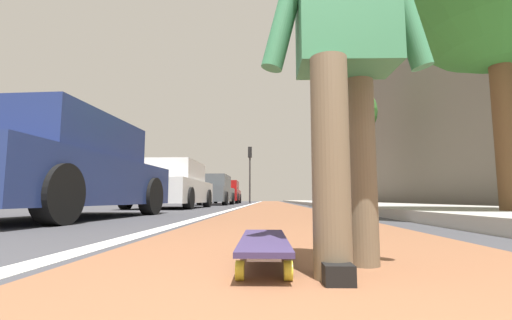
% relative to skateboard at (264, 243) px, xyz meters
% --- Properties ---
extents(ground_plane, '(80.00, 80.00, 0.00)m').
position_rel_skateboard_xyz_m(ground_plane, '(8.83, -0.23, -0.09)').
color(ground_plane, '#38383D').
extents(bike_lane_paint, '(56.00, 2.19, 0.00)m').
position_rel_skateboard_xyz_m(bike_lane_paint, '(22.83, -0.23, -0.09)').
color(bike_lane_paint, brown).
rests_on(bike_lane_paint, ground).
extents(lane_stripe_white, '(52.00, 0.16, 0.01)m').
position_rel_skateboard_xyz_m(lane_stripe_white, '(18.83, 1.01, -0.09)').
color(lane_stripe_white, silver).
rests_on(lane_stripe_white, ground).
extents(sidewalk_curb, '(52.00, 3.20, 0.15)m').
position_rel_skateboard_xyz_m(sidewalk_curb, '(16.83, -3.38, -0.02)').
color(sidewalk_curb, '#9E9B93').
rests_on(sidewalk_curb, ground).
extents(building_facade, '(40.00, 1.20, 8.03)m').
position_rel_skateboard_xyz_m(building_facade, '(20.83, -6.12, 3.92)').
color(building_facade, '#6A6257').
rests_on(building_facade, ground).
extents(skateboard, '(0.84, 0.21, 0.11)m').
position_rel_skateboard_xyz_m(skateboard, '(0.00, 0.00, 0.00)').
color(skateboard, yellow).
rests_on(skateboard, ground).
extents(skater_person, '(0.46, 0.72, 1.64)m').
position_rel_skateboard_xyz_m(skater_person, '(-0.15, -0.35, 0.84)').
color(skater_person, brown).
rests_on(skater_person, ground).
extents(parked_car_near, '(4.31, 2.13, 1.50)m').
position_rel_skateboard_xyz_m(parked_car_near, '(3.49, 3.10, 0.63)').
color(parked_car_near, navy).
rests_on(parked_car_near, ground).
extents(parked_car_mid, '(4.43, 2.06, 1.47)m').
position_rel_skateboard_xyz_m(parked_car_mid, '(9.48, 3.12, 0.61)').
color(parked_car_mid, silver).
rests_on(parked_car_mid, ground).
extents(parked_car_far, '(4.35, 2.04, 1.48)m').
position_rel_skateboard_xyz_m(parked_car_far, '(15.81, 2.90, 0.62)').
color(parked_car_far, '#4C5156').
rests_on(parked_car_far, ground).
extents(parked_car_end, '(4.34, 2.00, 1.49)m').
position_rel_skateboard_xyz_m(parked_car_end, '(21.67, 2.90, 0.63)').
color(parked_car_end, maroon).
rests_on(parked_car_end, ground).
extents(traffic_light, '(0.33, 0.28, 4.18)m').
position_rel_skateboard_xyz_m(traffic_light, '(24.09, 1.41, 2.80)').
color(traffic_light, '#2D2D2D').
rests_on(traffic_light, ground).
extents(street_tree_mid, '(2.08, 2.08, 4.54)m').
position_rel_skateboard_xyz_m(street_tree_mid, '(11.22, -2.98, 3.36)').
color(street_tree_mid, brown).
rests_on(street_tree_mid, ground).
extents(pedestrian_distant, '(0.45, 0.70, 1.60)m').
position_rel_skateboard_xyz_m(pedestrian_distant, '(9.81, -2.79, 0.82)').
color(pedestrian_distant, '#384260').
rests_on(pedestrian_distant, ground).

